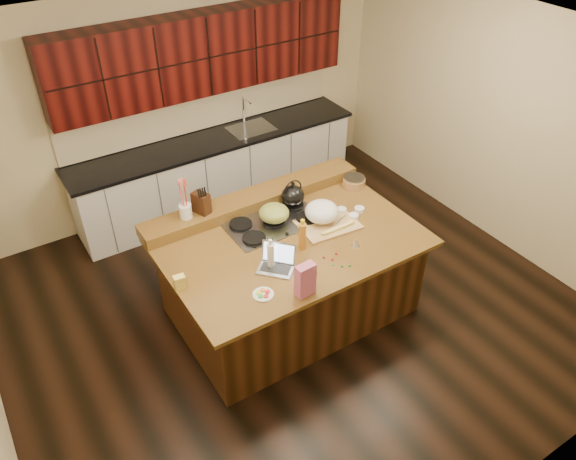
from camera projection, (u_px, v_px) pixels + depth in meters
room at (291, 202)px, 5.02m from camera, size 5.52×5.02×2.72m
island at (291, 276)px, 5.55m from camera, size 2.40×1.60×0.92m
back_ledge at (254, 199)px, 5.71m from camera, size 2.40×0.30×0.12m
cooktop at (274, 222)px, 5.47m from camera, size 0.92×0.52×0.05m
back_counter at (213, 133)px, 6.87m from camera, size 3.70×0.66×2.40m
kettle at (293, 196)px, 5.60m from camera, size 0.28×0.28×0.21m
green_bowl at (274, 213)px, 5.40m from camera, size 0.35×0.35×0.16m
laptop at (277, 261)px, 4.93m from camera, size 0.38×0.39×0.21m
oil_bottle at (302, 236)px, 5.09m from camera, size 0.09×0.09×0.27m
vinegar_bottle at (271, 256)px, 4.89m from camera, size 0.07×0.07×0.25m
wooden_tray at (323, 215)px, 5.42m from camera, size 0.60×0.48×0.23m
ramekin_a at (341, 211)px, 5.62m from camera, size 0.13×0.13×0.04m
ramekin_b at (359, 210)px, 5.63m from camera, size 0.13×0.13×0.04m
ramekin_c at (354, 216)px, 5.53m from camera, size 0.11×0.11×0.04m
strainer_bowl at (354, 182)px, 6.00m from camera, size 0.26×0.26×0.09m
kitchen_timer at (356, 243)px, 5.18m from camera, size 0.10×0.10×0.07m
pink_bag at (305, 280)px, 4.59m from camera, size 0.17×0.10×0.31m
candy_plate at (263, 294)px, 4.67m from camera, size 0.23×0.23×0.01m
package_box at (180, 282)px, 4.69m from camera, size 0.10×0.08×0.13m
utensil_crock at (186, 211)px, 5.31m from camera, size 0.13×0.13×0.14m
knife_block at (201, 203)px, 5.37m from camera, size 0.16×0.20×0.21m
gumdrop_0 at (316, 274)px, 4.87m from camera, size 0.02×0.02×0.02m
gumdrop_1 at (350, 266)px, 4.96m from camera, size 0.02×0.02×0.02m
gumdrop_2 at (302, 285)px, 4.75m from camera, size 0.02×0.02×0.02m
gumdrop_3 at (302, 275)px, 4.86m from camera, size 0.02×0.02×0.02m
gumdrop_4 at (336, 254)px, 5.09m from camera, size 0.02×0.02×0.02m
gumdrop_5 at (310, 278)px, 4.83m from camera, size 0.02×0.02×0.02m
gumdrop_6 at (333, 259)px, 5.03m from camera, size 0.02×0.02×0.02m
gumdrop_7 at (333, 265)px, 4.96m from camera, size 0.02×0.02×0.02m
gumdrop_8 at (324, 257)px, 5.05m from camera, size 0.02×0.02×0.02m
gumdrop_9 at (342, 266)px, 4.95m from camera, size 0.02×0.02×0.02m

